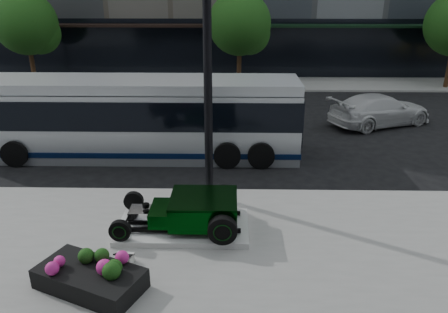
{
  "coord_description": "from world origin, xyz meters",
  "views": [
    {
      "loc": [
        0.61,
        -14.39,
        6.13
      ],
      "look_at": [
        0.36,
        -1.94,
        1.2
      ],
      "focal_mm": 35.0,
      "sensor_mm": 36.0,
      "label": 1
    }
  ],
  "objects_px": {
    "flower_planter": "(90,277)",
    "transit_bus": "(138,117)",
    "hot_rod": "(196,210)",
    "white_sedan": "(380,110)",
    "lamppost": "(208,78)"
  },
  "relations": [
    {
      "from": "transit_bus",
      "to": "white_sedan",
      "type": "distance_m",
      "value": 11.17
    },
    {
      "from": "lamppost",
      "to": "flower_planter",
      "type": "height_order",
      "value": "lamppost"
    },
    {
      "from": "white_sedan",
      "to": "transit_bus",
      "type": "bearing_deg",
      "value": 87.4
    },
    {
      "from": "transit_bus",
      "to": "flower_planter",
      "type": "bearing_deg",
      "value": -85.92
    },
    {
      "from": "hot_rod",
      "to": "flower_planter",
      "type": "bearing_deg",
      "value": -130.52
    },
    {
      "from": "lamppost",
      "to": "hot_rod",
      "type": "bearing_deg",
      "value": -97.6
    },
    {
      "from": "lamppost",
      "to": "flower_planter",
      "type": "relative_size",
      "value": 3.13
    },
    {
      "from": "white_sedan",
      "to": "flower_planter",
      "type": "bearing_deg",
      "value": 117.41
    },
    {
      "from": "flower_planter",
      "to": "hot_rod",
      "type": "bearing_deg",
      "value": 49.48
    },
    {
      "from": "hot_rod",
      "to": "lamppost",
      "type": "bearing_deg",
      "value": 82.4
    },
    {
      "from": "lamppost",
      "to": "white_sedan",
      "type": "bearing_deg",
      "value": 46.19
    },
    {
      "from": "lamppost",
      "to": "flower_planter",
      "type": "xyz_separation_m",
      "value": [
        -2.3,
        -4.31,
        -3.36
      ]
    },
    {
      "from": "hot_rod",
      "to": "lamppost",
      "type": "xyz_separation_m",
      "value": [
        0.26,
        1.92,
        3.05
      ]
    },
    {
      "from": "flower_planter",
      "to": "transit_bus",
      "type": "bearing_deg",
      "value": 94.08
    },
    {
      "from": "hot_rod",
      "to": "transit_bus",
      "type": "xyz_separation_m",
      "value": [
        -2.62,
        5.76,
        0.79
      ]
    }
  ]
}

